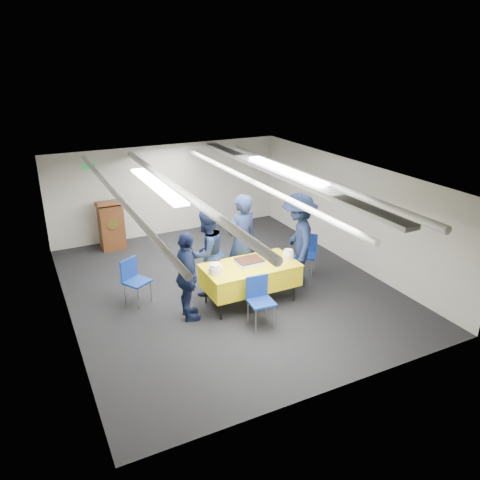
{
  "coord_description": "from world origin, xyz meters",
  "views": [
    {
      "loc": [
        -3.49,
        -7.69,
        4.39
      ],
      "look_at": [
        0.21,
        -0.2,
        1.05
      ],
      "focal_mm": 35.0,
      "sensor_mm": 36.0,
      "label": 1
    }
  ],
  "objects_px": {
    "chair_left": "(133,277)",
    "sheet_cake": "(249,261)",
    "serving_table": "(250,275)",
    "podium": "(111,224)",
    "sailor_c": "(187,277)",
    "chair_near": "(259,296)",
    "sailor_b": "(207,253)",
    "sailor_a": "(242,242)",
    "chair_right": "(307,250)",
    "sailor_d": "(298,240)"
  },
  "relations": [
    {
      "from": "sailor_b",
      "to": "sailor_a",
      "type": "bearing_deg",
      "value": 153.99
    },
    {
      "from": "chair_near",
      "to": "sailor_b",
      "type": "bearing_deg",
      "value": 104.41
    },
    {
      "from": "serving_table",
      "to": "sheet_cake",
      "type": "xyz_separation_m",
      "value": [
        0.01,
        0.06,
        0.25
      ]
    },
    {
      "from": "podium",
      "to": "chair_left",
      "type": "height_order",
      "value": "podium"
    },
    {
      "from": "chair_left",
      "to": "sailor_d",
      "type": "height_order",
      "value": "sailor_d"
    },
    {
      "from": "chair_near",
      "to": "sailor_a",
      "type": "distance_m",
      "value": 1.49
    },
    {
      "from": "chair_right",
      "to": "sailor_a",
      "type": "relative_size",
      "value": 0.45
    },
    {
      "from": "serving_table",
      "to": "sailor_a",
      "type": "bearing_deg",
      "value": 77.56
    },
    {
      "from": "sheet_cake",
      "to": "sailor_a",
      "type": "xyz_separation_m",
      "value": [
        0.13,
        0.58,
        0.15
      ]
    },
    {
      "from": "sailor_c",
      "to": "chair_left",
      "type": "bearing_deg",
      "value": 43.97
    },
    {
      "from": "serving_table",
      "to": "chair_left",
      "type": "height_order",
      "value": "chair_left"
    },
    {
      "from": "podium",
      "to": "chair_left",
      "type": "xyz_separation_m",
      "value": [
        -0.21,
        -2.85,
        -0.08
      ]
    },
    {
      "from": "chair_left",
      "to": "sailor_d",
      "type": "bearing_deg",
      "value": -12.48
    },
    {
      "from": "podium",
      "to": "sailor_c",
      "type": "relative_size",
      "value": 0.77
    },
    {
      "from": "serving_table",
      "to": "chair_near",
      "type": "relative_size",
      "value": 2.02
    },
    {
      "from": "chair_left",
      "to": "sailor_b",
      "type": "bearing_deg",
      "value": -10.67
    },
    {
      "from": "sheet_cake",
      "to": "chair_right",
      "type": "bearing_deg",
      "value": 17.72
    },
    {
      "from": "sailor_a",
      "to": "sailor_d",
      "type": "relative_size",
      "value": 1.01
    },
    {
      "from": "chair_left",
      "to": "sailor_c",
      "type": "height_order",
      "value": "sailor_c"
    },
    {
      "from": "chair_near",
      "to": "chair_right",
      "type": "xyz_separation_m",
      "value": [
        1.86,
        1.32,
        0.0
      ]
    },
    {
      "from": "serving_table",
      "to": "podium",
      "type": "xyz_separation_m",
      "value": [
        -1.75,
        3.8,
        0.05
      ]
    },
    {
      "from": "chair_left",
      "to": "sheet_cake",
      "type": "bearing_deg",
      "value": -24.41
    },
    {
      "from": "sailor_a",
      "to": "sailor_c",
      "type": "xyz_separation_m",
      "value": [
        -1.39,
        -0.69,
        -0.15
      ]
    },
    {
      "from": "sailor_b",
      "to": "sailor_c",
      "type": "bearing_deg",
      "value": 25.6
    },
    {
      "from": "podium",
      "to": "sailor_b",
      "type": "relative_size",
      "value": 0.74
    },
    {
      "from": "chair_near",
      "to": "podium",
      "type": "bearing_deg",
      "value": 108.74
    },
    {
      "from": "chair_near",
      "to": "sailor_b",
      "type": "distance_m",
      "value": 1.51
    },
    {
      "from": "chair_right",
      "to": "sailor_c",
      "type": "relative_size",
      "value": 0.53
    },
    {
      "from": "sailor_b",
      "to": "chair_near",
      "type": "bearing_deg",
      "value": 82.3
    },
    {
      "from": "podium",
      "to": "sailor_a",
      "type": "height_order",
      "value": "sailor_a"
    },
    {
      "from": "sheet_cake",
      "to": "podium",
      "type": "distance_m",
      "value": 4.14
    },
    {
      "from": "podium",
      "to": "chair_right",
      "type": "bearing_deg",
      "value": -43.46
    },
    {
      "from": "sheet_cake",
      "to": "sailor_a",
      "type": "height_order",
      "value": "sailor_a"
    },
    {
      "from": "chair_right",
      "to": "sailor_d",
      "type": "relative_size",
      "value": 0.46
    },
    {
      "from": "serving_table",
      "to": "podium",
      "type": "bearing_deg",
      "value": 114.69
    },
    {
      "from": "sailor_a",
      "to": "sailor_d",
      "type": "height_order",
      "value": "sailor_a"
    },
    {
      "from": "serving_table",
      "to": "sailor_b",
      "type": "relative_size",
      "value": 1.03
    },
    {
      "from": "sheet_cake",
      "to": "sailor_c",
      "type": "height_order",
      "value": "sailor_c"
    },
    {
      "from": "chair_left",
      "to": "sailor_a",
      "type": "height_order",
      "value": "sailor_a"
    },
    {
      "from": "podium",
      "to": "sailor_b",
      "type": "xyz_separation_m",
      "value": [
        1.17,
        -3.11,
        0.23
      ]
    },
    {
      "from": "chair_near",
      "to": "sailor_c",
      "type": "xyz_separation_m",
      "value": [
        -1.04,
        0.69,
        0.28
      ]
    },
    {
      "from": "chair_right",
      "to": "sailor_c",
      "type": "height_order",
      "value": "sailor_c"
    },
    {
      "from": "podium",
      "to": "chair_near",
      "type": "distance_m",
      "value": 4.79
    },
    {
      "from": "serving_table",
      "to": "sailor_a",
      "type": "relative_size",
      "value": 0.91
    },
    {
      "from": "sailor_b",
      "to": "serving_table",
      "type": "bearing_deg",
      "value": 107.57
    },
    {
      "from": "podium",
      "to": "chair_right",
      "type": "xyz_separation_m",
      "value": [
        3.4,
        -3.22,
        -0.08
      ]
    },
    {
      "from": "sailor_b",
      "to": "sailor_c",
      "type": "distance_m",
      "value": 0.99
    },
    {
      "from": "serving_table",
      "to": "chair_right",
      "type": "distance_m",
      "value": 1.75
    },
    {
      "from": "sheet_cake",
      "to": "chair_near",
      "type": "height_order",
      "value": "chair_near"
    },
    {
      "from": "chair_near",
      "to": "sailor_d",
      "type": "relative_size",
      "value": 0.46
    }
  ]
}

